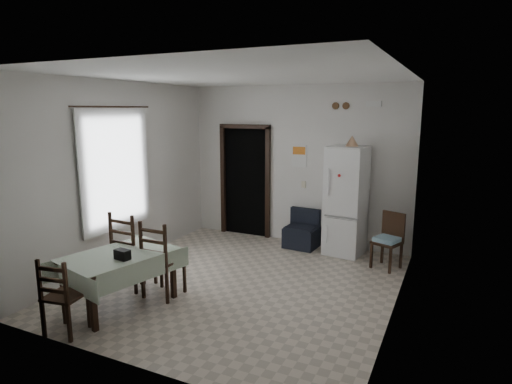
{
  "coord_description": "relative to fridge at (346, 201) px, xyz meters",
  "views": [
    {
      "loc": [
        2.68,
        -5.15,
        2.46
      ],
      "look_at": [
        0.0,
        0.5,
        1.25
      ],
      "focal_mm": 30.0,
      "sensor_mm": 36.0,
      "label": 1
    }
  ],
  "objects": [
    {
      "name": "tan_cone",
      "position": [
        0.06,
        0.0,
        1.02
      ],
      "size": [
        0.23,
        0.23,
        0.18
      ],
      "primitive_type": "cone",
      "rotation": [
        0.0,
        0.0,
        0.05
      ],
      "color": "tan",
      "rests_on": "fridge"
    },
    {
      "name": "corner_chair",
      "position": [
        0.77,
        -0.43,
        -0.49
      ],
      "size": [
        0.49,
        0.49,
        0.88
      ],
      "primitive_type": null,
      "rotation": [
        0.0,
        0.0,
        -0.37
      ],
      "color": "black",
      "rests_on": "ground"
    },
    {
      "name": "ground",
      "position": [
        -1.02,
        -1.93,
        -0.93
      ],
      "size": [
        4.5,
        4.5,
        0.0
      ],
      "primitive_type": "plane",
      "color": "beige",
      "rests_on": "ground"
    },
    {
      "name": "wall_back",
      "position": [
        -1.02,
        0.32,
        0.52
      ],
      "size": [
        4.2,
        0.02,
        2.9
      ],
      "primitive_type": null,
      "color": "silver",
      "rests_on": "ground"
    },
    {
      "name": "fridge",
      "position": [
        0.0,
        0.0,
        0.0
      ],
      "size": [
        0.68,
        0.68,
        1.86
      ],
      "primitive_type": null,
      "rotation": [
        0.0,
        0.0,
        -0.13
      ],
      "color": "white",
      "rests_on": "ground"
    },
    {
      "name": "emergency_light",
      "position": [
        0.33,
        0.28,
        1.62
      ],
      "size": [
        0.25,
        0.07,
        0.09
      ],
      "primitive_type": "cube",
      "color": "white",
      "rests_on": "ground"
    },
    {
      "name": "wall_front",
      "position": [
        -1.02,
        -4.18,
        0.52
      ],
      "size": [
        4.2,
        0.02,
        2.9
      ],
      "primitive_type": null,
      "color": "silver",
      "rests_on": "ground"
    },
    {
      "name": "wall_left",
      "position": [
        -3.12,
        -1.93,
        0.52
      ],
      "size": [
        0.02,
        4.5,
        2.9
      ],
      "primitive_type": null,
      "color": "silver",
      "rests_on": "ground"
    },
    {
      "name": "ceiling",
      "position": [
        -1.02,
        -1.93,
        1.97
      ],
      "size": [
        4.2,
        4.5,
        0.02
      ],
      "primitive_type": null,
      "color": "white",
      "rests_on": "ground"
    },
    {
      "name": "dining_chair_far_left",
      "position": [
        -2.33,
        -2.66,
        -0.38
      ],
      "size": [
        0.49,
        0.49,
        1.09
      ],
      "primitive_type": null,
      "rotation": [
        0.0,
        0.0,
        3.1
      ],
      "color": "black",
      "rests_on": "ground"
    },
    {
      "name": "curtain_rod",
      "position": [
        -3.05,
        -2.13,
        1.57
      ],
      "size": [
        0.02,
        1.6,
        0.02
      ],
      "primitive_type": "cylinder",
      "rotation": [
        1.57,
        0.0,
        0.0
      ],
      "color": "black",
      "rests_on": "ground"
    },
    {
      "name": "black_bag",
      "position": [
        -1.89,
        -3.34,
        -0.18
      ],
      "size": [
        0.2,
        0.13,
        0.12
      ],
      "primitive_type": "cube",
      "rotation": [
        0.0,
        0.0,
        -0.12
      ],
      "color": "black",
      "rests_on": "dining_table"
    },
    {
      "name": "vent_left",
      "position": [
        -0.32,
        0.31,
        1.59
      ],
      "size": [
        0.12,
        0.03,
        0.12
      ],
      "primitive_type": "cylinder",
      "rotation": [
        1.57,
        0.0,
        0.0
      ],
      "color": "#513720",
      "rests_on": "ground"
    },
    {
      "name": "dining_chair_far_right",
      "position": [
        -1.77,
        -2.73,
        -0.4
      ],
      "size": [
        0.45,
        0.45,
        1.05
      ],
      "primitive_type": null,
      "rotation": [
        0.0,
        0.0,
        3.14
      ],
      "color": "black",
      "rests_on": "ground"
    },
    {
      "name": "navy_seat",
      "position": [
        -0.78,
        0.0,
        -0.59
      ],
      "size": [
        0.6,
        0.58,
        0.68
      ],
      "primitive_type": null,
      "rotation": [
        0.0,
        0.0,
        -0.07
      ],
      "color": "black",
      "rests_on": "ground"
    },
    {
      "name": "window_recess",
      "position": [
        -3.17,
        -2.13,
        0.62
      ],
      "size": [
        0.1,
        1.2,
        1.6
      ],
      "primitive_type": "cube",
      "color": "silver",
      "rests_on": "ground"
    },
    {
      "name": "doorway",
      "position": [
        -2.07,
        0.52,
        0.13
      ],
      "size": [
        1.06,
        0.52,
        2.22
      ],
      "color": "black",
      "rests_on": "ground"
    },
    {
      "name": "calendar_image",
      "position": [
        -0.97,
        0.3,
        0.79
      ],
      "size": [
        0.24,
        0.01,
        0.14
      ],
      "primitive_type": "cube",
      "color": "orange",
      "rests_on": "ground"
    },
    {
      "name": "dining_table",
      "position": [
        -2.08,
        -3.21,
        -0.59
      ],
      "size": [
        1.17,
        1.49,
        0.69
      ],
      "primitive_type": null,
      "rotation": [
        0.0,
        0.0,
        -0.25
      ],
      "color": "#ADBFA3",
      "rests_on": "ground"
    },
    {
      "name": "curtain",
      "position": [
        -3.06,
        -2.13,
        0.62
      ],
      "size": [
        0.02,
        1.45,
        1.85
      ],
      "primitive_type": "cube",
      "color": "silver",
      "rests_on": "ground"
    },
    {
      "name": "light_switch",
      "position": [
        -0.87,
        0.31,
        0.17
      ],
      "size": [
        0.08,
        0.02,
        0.12
      ],
      "primitive_type": "cube",
      "color": "beige",
      "rests_on": "ground"
    },
    {
      "name": "dining_chair_near_head",
      "position": [
        -2.14,
        -4.0,
        -0.48
      ],
      "size": [
        0.45,
        0.45,
        0.9
      ],
      "primitive_type": null,
      "rotation": [
        0.0,
        0.0,
        3.32
      ],
      "color": "black",
      "rests_on": "ground"
    },
    {
      "name": "vent_right",
      "position": [
        -0.14,
        0.31,
        1.59
      ],
      "size": [
        0.12,
        0.03,
        0.12
      ],
      "primitive_type": "cylinder",
      "rotation": [
        1.57,
        0.0,
        0.0
      ],
      "color": "#513720",
      "rests_on": "ground"
    },
    {
      "name": "wall_right",
      "position": [
        1.08,
        -1.93,
        0.52
      ],
      "size": [
        0.02,
        4.5,
        2.9
      ],
      "primitive_type": null,
      "color": "silver",
      "rests_on": "ground"
    },
    {
      "name": "calendar",
      "position": [
        -0.97,
        0.31,
        0.69
      ],
      "size": [
        0.28,
        0.02,
        0.4
      ],
      "primitive_type": "cube",
      "color": "white",
      "rests_on": "ground"
    }
  ]
}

